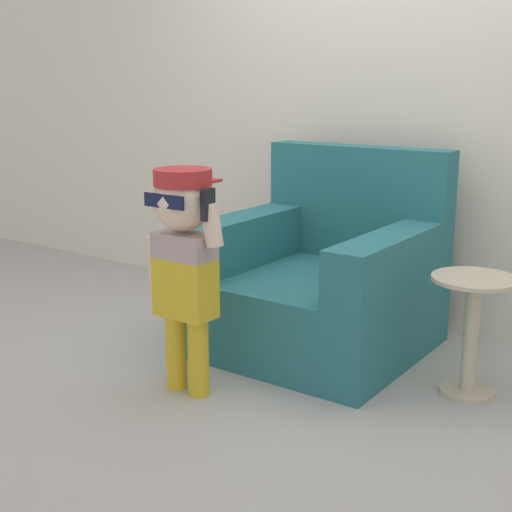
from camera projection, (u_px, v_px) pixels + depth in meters
ground_plane at (311, 361)px, 3.50m from camera, size 10.00×10.00×0.00m
wall_back at (398, 88)px, 3.87m from camera, size 10.00×0.05×2.60m
armchair at (322, 283)px, 3.64m from camera, size 1.03×1.02×1.00m
person_child at (184, 246)px, 3.00m from camera, size 0.40×0.30×0.99m
side_table at (472, 324)px, 3.06m from camera, size 0.37×0.37×0.53m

